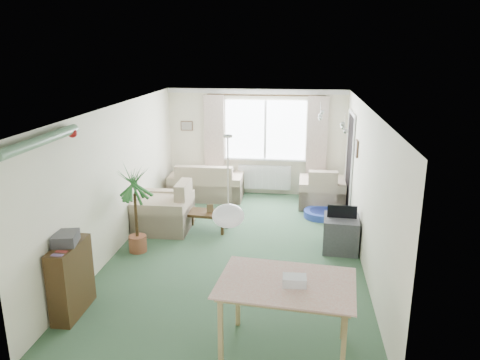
# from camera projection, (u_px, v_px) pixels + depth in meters

# --- Properties ---
(ground) EXTENTS (6.50, 6.50, 0.00)m
(ground) POSITION_uv_depth(u_px,v_px,m) (238.00, 251.00, 7.83)
(ground) COLOR #325339
(window) EXTENTS (1.80, 0.03, 1.30)m
(window) POSITION_uv_depth(u_px,v_px,m) (265.00, 130.00, 10.47)
(window) COLOR white
(curtain_rod) EXTENTS (2.60, 0.03, 0.03)m
(curtain_rod) POSITION_uv_depth(u_px,v_px,m) (266.00, 95.00, 10.18)
(curtain_rod) COLOR black
(curtain_left) EXTENTS (0.45, 0.08, 2.00)m
(curtain_left) POSITION_uv_depth(u_px,v_px,m) (214.00, 139.00, 10.58)
(curtain_left) COLOR beige
(curtain_right) EXTENTS (0.45, 0.08, 2.00)m
(curtain_right) POSITION_uv_depth(u_px,v_px,m) (317.00, 142.00, 10.30)
(curtain_right) COLOR beige
(radiator) EXTENTS (1.20, 0.10, 0.55)m
(radiator) POSITION_uv_depth(u_px,v_px,m) (264.00, 177.00, 10.73)
(radiator) COLOR white
(doorway) EXTENTS (0.03, 0.95, 2.00)m
(doorway) POSITION_uv_depth(u_px,v_px,m) (350.00, 165.00, 9.41)
(doorway) COLOR black
(pendant_lamp) EXTENTS (0.36, 0.36, 0.36)m
(pendant_lamp) POSITION_uv_depth(u_px,v_px,m) (228.00, 216.00, 5.20)
(pendant_lamp) COLOR white
(tinsel_garland) EXTENTS (1.60, 1.60, 0.12)m
(tinsel_garland) POSITION_uv_depth(u_px,v_px,m) (41.00, 141.00, 5.24)
(tinsel_garland) COLOR #196626
(bauble_cluster_a) EXTENTS (0.20, 0.20, 0.20)m
(bauble_cluster_a) POSITION_uv_depth(u_px,v_px,m) (320.00, 112.00, 7.92)
(bauble_cluster_a) COLOR silver
(bauble_cluster_b) EXTENTS (0.20, 0.20, 0.20)m
(bauble_cluster_b) POSITION_uv_depth(u_px,v_px,m) (345.00, 124.00, 6.74)
(bauble_cluster_b) COLOR silver
(wall_picture_back) EXTENTS (0.28, 0.03, 0.22)m
(wall_picture_back) POSITION_uv_depth(u_px,v_px,m) (187.00, 126.00, 10.67)
(wall_picture_back) COLOR brown
(wall_picture_right) EXTENTS (0.03, 0.24, 0.30)m
(wall_picture_right) POSITION_uv_depth(u_px,v_px,m) (357.00, 148.00, 8.30)
(wall_picture_right) COLOR brown
(sofa) EXTENTS (1.63, 0.89, 0.81)m
(sofa) POSITION_uv_depth(u_px,v_px,m) (207.00, 180.00, 10.47)
(sofa) COLOR beige
(sofa) RESTS_ON ground
(armchair_corner) EXTENTS (0.96, 0.91, 0.85)m
(armchair_corner) POSITION_uv_depth(u_px,v_px,m) (322.00, 186.00, 9.94)
(armchair_corner) COLOR beige
(armchair_corner) RESTS_ON ground
(armchair_left) EXTENTS (0.98, 1.04, 0.92)m
(armchair_left) POSITION_uv_depth(u_px,v_px,m) (163.00, 205.00, 8.67)
(armchair_left) COLOR beige
(armchair_left) RESTS_ON ground
(coffee_table) EXTENTS (0.82, 0.51, 0.35)m
(coffee_table) POSITION_uv_depth(u_px,v_px,m) (207.00, 221.00, 8.68)
(coffee_table) COLOR black
(coffee_table) RESTS_ON ground
(photo_frame) EXTENTS (0.12, 0.05, 0.16)m
(photo_frame) POSITION_uv_depth(u_px,v_px,m) (210.00, 208.00, 8.59)
(photo_frame) COLOR brown
(photo_frame) RESTS_ON coffee_table
(bookshelf) EXTENTS (0.26, 0.77, 0.94)m
(bookshelf) POSITION_uv_depth(u_px,v_px,m) (71.00, 279.00, 5.89)
(bookshelf) COLOR black
(bookshelf) RESTS_ON ground
(hifi_box) EXTENTS (0.35, 0.40, 0.14)m
(hifi_box) POSITION_uv_depth(u_px,v_px,m) (65.00, 238.00, 5.77)
(hifi_box) COLOR #3A393E
(hifi_box) RESTS_ON bookshelf
(houseplant) EXTENTS (0.65, 0.65, 1.47)m
(houseplant) POSITION_uv_depth(u_px,v_px,m) (136.00, 210.00, 7.61)
(houseplant) COLOR #205E2E
(houseplant) RESTS_ON ground
(dining_table) EXTENTS (1.44, 1.03, 0.85)m
(dining_table) POSITION_uv_depth(u_px,v_px,m) (285.00, 318.00, 5.13)
(dining_table) COLOR tan
(dining_table) RESTS_ON ground
(gift_box) EXTENTS (0.26, 0.19, 0.12)m
(gift_box) POSITION_uv_depth(u_px,v_px,m) (294.00, 282.00, 4.93)
(gift_box) COLOR white
(gift_box) RESTS_ON dining_table
(tv_cube) EXTENTS (0.61, 0.66, 0.57)m
(tv_cube) POSITION_uv_depth(u_px,v_px,m) (341.00, 234.00, 7.80)
(tv_cube) COLOR #38393D
(tv_cube) RESTS_ON ground
(pet_bed) EXTENTS (0.83, 0.83, 0.14)m
(pet_bed) POSITION_uv_depth(u_px,v_px,m) (321.00, 214.00, 9.36)
(pet_bed) COLOR navy
(pet_bed) RESTS_ON ground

